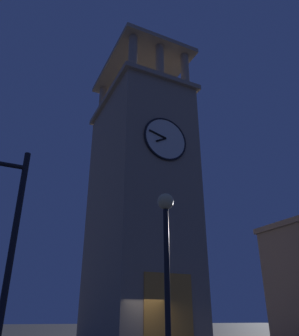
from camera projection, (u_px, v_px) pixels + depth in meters
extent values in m
cube|color=gray|center=(139.00, 209.00, 26.05)|extent=(6.02, 8.70, 18.55)
cube|color=gray|center=(141.00, 106.00, 29.94)|extent=(6.62, 9.30, 0.40)
cylinder|color=gray|center=(185.00, 72.00, 28.62)|extent=(0.70, 0.70, 3.48)
cylinder|color=gray|center=(160.00, 63.00, 27.65)|extent=(0.70, 0.70, 3.48)
cylinder|color=gray|center=(133.00, 54.00, 26.69)|extent=(0.70, 0.70, 3.48)
cylinder|color=gray|center=(147.00, 115.00, 34.77)|extent=(0.70, 0.70, 3.48)
cylinder|color=gray|center=(125.00, 110.00, 33.81)|extent=(0.70, 0.70, 3.48)
cylinder|color=gray|center=(103.00, 103.00, 32.85)|extent=(0.70, 0.70, 3.48)
cube|color=gray|center=(141.00, 72.00, 31.53)|extent=(6.62, 9.30, 0.40)
cylinder|color=black|center=(141.00, 59.00, 32.15)|extent=(0.12, 0.12, 2.66)
cylinder|color=silver|center=(165.00, 139.00, 24.05)|extent=(3.25, 0.12, 3.25)
torus|color=black|center=(165.00, 139.00, 24.04)|extent=(3.41, 0.16, 3.41)
cube|color=black|center=(161.00, 140.00, 23.73)|extent=(0.85, 0.06, 0.52)
cube|color=black|center=(158.00, 134.00, 23.78)|extent=(1.37, 0.06, 0.46)
cube|color=orange|center=(168.00, 309.00, 19.55)|extent=(3.20, 0.24, 4.00)
cylinder|color=black|center=(11.00, 258.00, 8.12)|extent=(0.16, 0.16, 5.64)
cylinder|color=black|center=(167.00, 292.00, 8.13)|extent=(0.14, 0.14, 4.15)
sphere|color=#F9DB8C|center=(165.00, 202.00, 9.07)|extent=(0.44, 0.44, 0.44)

